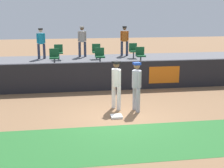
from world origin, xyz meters
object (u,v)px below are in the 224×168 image
Objects in this scene: spectator_hooded at (124,39)px; spectator_capped at (41,41)px; first_base at (116,116)px; player_runner_visitor at (137,83)px; seat_back_left at (59,51)px; seat_front_right at (140,54)px; seat_back_center at (96,51)px; seat_back_right at (133,50)px; spectator_casual at (82,39)px; seat_front_left at (54,56)px; player_fielder_home at (116,82)px; seat_front_center at (100,55)px.

spectator_hooded is 4.85m from spectator_capped.
first_base is at bearing 82.63° from spectator_hooded.
player_runner_visitor reaches higher than seat_back_left.
seat_front_right is 1.00× the size of seat_back_center.
seat_back_right is 0.48× the size of spectator_hooded.
spectator_capped is at bearing 169.61° from seat_back_center.
player_runner_visitor is at bearing -105.27° from seat_front_right.
first_base is at bearing 93.62° from spectator_casual.
player_runner_visitor reaches higher than first_base.
seat_front_left is 2.92m from seat_back_center.
seat_back_center is at bearing 153.02° from player_fielder_home.
spectator_hooded is (1.90, 8.30, 1.96)m from first_base.
spectator_casual is (-2.51, -0.07, 0.01)m from spectator_hooded.
seat_front_center is 1.00× the size of seat_back_right.
player_runner_visitor is at bearing 36.78° from first_base.
spectator_hooded is at bearing 77.10° from first_base.
player_fielder_home is 2.22× the size of seat_back_right.
spectator_capped is (-2.93, 7.82, 1.93)m from first_base.
seat_front_left is 1.81m from seat_back_left.
player_fielder_home is 7.53m from spectator_hooded.
spectator_casual reaches higher than seat_front_right.
seat_front_right is (2.02, 4.43, 0.39)m from player_fielder_home.
first_base is 0.48× the size of seat_front_center.
spectator_hooded reaches higher than first_base.
seat_back_right is 5.20m from spectator_capped.
seat_front_center is 2.90m from spectator_casual.
seat_front_right is 2.75m from seat_back_center.
spectator_hooded reaches higher than player_fielder_home.
player_runner_visitor is 6.75m from seat_back_right.
player_fielder_home is (0.17, 1.03, 1.04)m from first_base.
seat_front_right is (1.31, 4.81, 0.38)m from player_runner_visitor.
first_base is 6.06m from seat_front_left.
seat_back_center is at bearing 159.67° from spectator_capped.
first_base is 5.65m from seat_front_center.
seat_back_right is at bearing 134.31° from player_fielder_home.
spectator_casual is at bearing 135.40° from seat_front_right.
seat_front_left is 4.38m from seat_front_right.
spectator_hooded reaches higher than seat_back_left.
spectator_casual is (1.58, 2.76, 0.55)m from seat_front_left.
spectator_casual is at bearing 94.25° from first_base.
seat_back_center is (-0.77, 6.61, 0.38)m from player_runner_visitor.
first_base is 1.51m from player_runner_visitor.
seat_front_left is at bearing 59.54° from spectator_casual.
spectator_casual reaches higher than player_runner_visitor.
seat_front_center is at bearing 153.61° from player_fielder_home.
seat_front_right is at bearing 134.77° from spectator_casual.
spectator_hooded is (-0.31, 1.04, 0.54)m from seat_back_right.
seat_front_center is at bearing -90.92° from seat_back_center.
spectator_casual is (-0.72, 0.96, 0.55)m from seat_back_center.
seat_back_center is 3.13m from spectator_capped.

